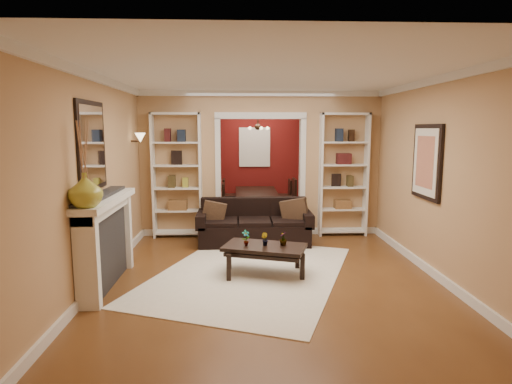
{
  "coord_description": "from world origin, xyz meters",
  "views": [
    {
      "loc": [
        -0.44,
        -6.87,
        2.01
      ],
      "look_at": [
        -0.17,
        -0.8,
        1.11
      ],
      "focal_mm": 30.0,
      "sensor_mm": 36.0,
      "label": 1
    }
  ],
  "objects_px": {
    "coffee_table": "(265,260)",
    "sofa": "(254,222)",
    "bookshelf_right": "(343,175)",
    "bookshelf_left": "(177,176)",
    "fireplace": "(108,242)",
    "dining_table": "(258,204)"
  },
  "relations": [
    {
      "from": "coffee_table",
      "to": "sofa",
      "type": "bearing_deg",
      "value": 110.94
    },
    {
      "from": "sofa",
      "to": "bookshelf_right",
      "type": "distance_m",
      "value": 1.95
    },
    {
      "from": "sofa",
      "to": "bookshelf_left",
      "type": "bearing_deg",
      "value": 157.58
    },
    {
      "from": "coffee_table",
      "to": "fireplace",
      "type": "distance_m",
      "value": 2.08
    },
    {
      "from": "coffee_table",
      "to": "fireplace",
      "type": "relative_size",
      "value": 0.65
    },
    {
      "from": "bookshelf_left",
      "to": "dining_table",
      "type": "bearing_deg",
      "value": 48.3
    },
    {
      "from": "fireplace",
      "to": "coffee_table",
      "type": "bearing_deg",
      "value": 9.3
    },
    {
      "from": "fireplace",
      "to": "bookshelf_right",
      "type": "bearing_deg",
      "value": 34.8
    },
    {
      "from": "dining_table",
      "to": "coffee_table",
      "type": "bearing_deg",
      "value": 178.63
    },
    {
      "from": "sofa",
      "to": "bookshelf_left",
      "type": "relative_size",
      "value": 0.87
    },
    {
      "from": "sofa",
      "to": "dining_table",
      "type": "distance_m",
      "value": 2.36
    },
    {
      "from": "sofa",
      "to": "bookshelf_right",
      "type": "height_order",
      "value": "bookshelf_right"
    },
    {
      "from": "coffee_table",
      "to": "bookshelf_left",
      "type": "distance_m",
      "value": 2.81
    },
    {
      "from": "sofa",
      "to": "coffee_table",
      "type": "relative_size",
      "value": 1.81
    },
    {
      "from": "bookshelf_right",
      "to": "fireplace",
      "type": "bearing_deg",
      "value": -145.2
    },
    {
      "from": "fireplace",
      "to": "dining_table",
      "type": "height_order",
      "value": "fireplace"
    },
    {
      "from": "coffee_table",
      "to": "bookshelf_right",
      "type": "relative_size",
      "value": 0.48
    },
    {
      "from": "sofa",
      "to": "dining_table",
      "type": "height_order",
      "value": "sofa"
    },
    {
      "from": "coffee_table",
      "to": "bookshelf_left",
      "type": "bearing_deg",
      "value": 142.24
    },
    {
      "from": "sofa",
      "to": "coffee_table",
      "type": "xyz_separation_m",
      "value": [
        0.08,
        -1.62,
        -0.18
      ]
    },
    {
      "from": "dining_table",
      "to": "bookshelf_right",
      "type": "bearing_deg",
      "value": -139.27
    },
    {
      "from": "coffee_table",
      "to": "bookshelf_right",
      "type": "height_order",
      "value": "bookshelf_right"
    }
  ]
}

